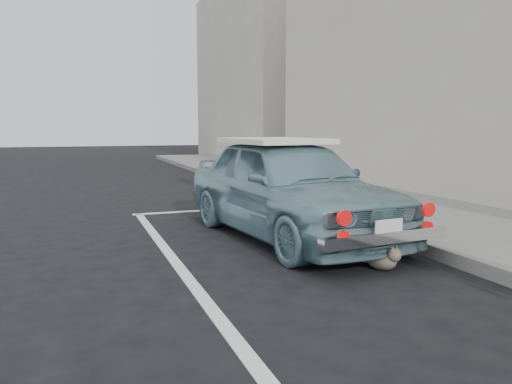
{
  "coord_description": "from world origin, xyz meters",
  "views": [
    {
      "loc": [
        -1.89,
        -1.96,
        1.45
      ],
      "look_at": [
        -0.02,
        3.14,
        0.75
      ],
      "focal_mm": 35.0,
      "sensor_mm": 36.0,
      "label": 1
    }
  ],
  "objects": [
    {
      "name": "cat",
      "position": [
        1.04,
        2.27,
        0.13
      ],
      "size": [
        0.33,
        0.51,
        0.28
      ],
      "rotation": [
        0.0,
        0.0,
        0.31
      ],
      "color": "brown",
      "rests_on": "ground"
    },
    {
      "name": "retro_coupe",
      "position": [
        0.77,
        4.04,
        0.68
      ],
      "size": [
        1.99,
        4.11,
        1.35
      ],
      "rotation": [
        0.0,
        0.0,
        0.1
      ],
      "color": "#6F97A3",
      "rests_on": "ground"
    },
    {
      "name": "pline_front",
      "position": [
        0.5,
        6.5,
        0.0
      ],
      "size": [
        3.0,
        0.12,
        0.01
      ],
      "primitive_type": "cube",
      "color": "silver",
      "rests_on": "ground"
    },
    {
      "name": "building_far",
      "position": [
        6.35,
        20.0,
        4.0
      ],
      "size": [
        3.5,
        10.0,
        8.0
      ],
      "primitive_type": "cube",
      "color": "#AEA79E",
      "rests_on": "ground"
    },
    {
      "name": "pline_side",
      "position": [
        -0.9,
        3.0,
        0.0
      ],
      "size": [
        0.12,
        7.0,
        0.01
      ],
      "primitive_type": "cube",
      "color": "silver",
      "rests_on": "ground"
    }
  ]
}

